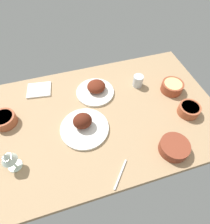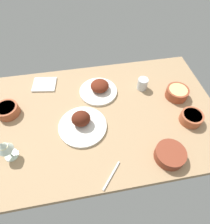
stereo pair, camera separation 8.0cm
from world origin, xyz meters
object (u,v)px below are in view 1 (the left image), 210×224
object	(u,v)px
bowl_soup	(189,109)
folded_napkin	(39,90)
plate_far_side	(84,125)
wine_glass	(8,158)
bowl_onions	(4,119)
fork_loose	(120,174)
water_tumbler	(138,81)
plate_near_viewer	(95,89)
bowl_pasta	(174,147)
bowl_potatoes	(172,87)

from	to	relation	value
bowl_soup	folded_napkin	xyz separation A→B (cm)	(-85.74, 45.44, -2.60)
plate_far_side	wine_glass	world-z (taller)	wine_glass
bowl_onions	fork_loose	distance (cm)	73.04
plate_far_side	bowl_soup	bearing A→B (deg)	-6.78
fork_loose	water_tumbler	bearing A→B (deg)	-169.74
bowl_soup	water_tumbler	xyz separation A→B (cm)	(-20.37, 30.97, 0.80)
plate_near_viewer	plate_far_side	xyz separation A→B (cm)	(-13.79, -25.31, 0.22)
bowl_soup	bowl_pasta	bearing A→B (deg)	-136.85
plate_far_side	wine_glass	bearing A→B (deg)	-162.64
bowl_soup	wine_glass	size ratio (longest dim) A/B	0.91
plate_near_viewer	bowl_soup	size ratio (longest dim) A/B	1.96
bowl_soup	wine_glass	xyz separation A→B (cm)	(-101.99, -4.51, 6.73)
bowl_soup	water_tumbler	bearing A→B (deg)	123.33
plate_far_side	bowl_potatoes	xyz separation A→B (cm)	(62.99, 12.37, 0.52)
plate_far_side	fork_loose	size ratio (longest dim) A/B	1.73
bowl_onions	bowl_potatoes	bearing A→B (deg)	-2.53
bowl_soup	bowl_onions	bearing A→B (deg)	167.02
plate_near_viewer	bowl_soup	world-z (taller)	plate_near_viewer
water_tumbler	fork_loose	bearing A→B (deg)	-120.19
plate_far_side	bowl_onions	bearing A→B (deg)	158.51
bowl_onions	folded_napkin	distance (cm)	29.72
bowl_onions	water_tumbler	xyz separation A→B (cm)	(86.40, 6.37, 0.78)
water_tumbler	bowl_potatoes	bearing A→B (deg)	-29.04
plate_far_side	water_tumbler	xyz separation A→B (cm)	(43.08, 23.42, 1.08)
plate_far_side	wine_glass	distance (cm)	40.99
bowl_pasta	wine_glass	bearing A→B (deg)	169.39
bowl_potatoes	plate_far_side	bearing A→B (deg)	-168.89
bowl_pasta	fork_loose	world-z (taller)	bowl_pasta
plate_near_viewer	bowl_potatoes	distance (cm)	50.88
water_tumbler	plate_far_side	bearing A→B (deg)	-151.47
fork_loose	bowl_soup	bearing A→B (deg)	155.15
water_tumbler	bowl_soup	bearing A→B (deg)	-56.67
bowl_soup	fork_loose	size ratio (longest dim) A/B	0.79
wine_glass	bowl_potatoes	bearing A→B (deg)	13.52
wine_glass	water_tumbler	size ratio (longest dim) A/B	1.75
wine_glass	fork_loose	xyz separation A→B (cm)	(49.58, -19.60, -9.53)
wine_glass	fork_loose	size ratio (longest dim) A/B	0.86
plate_near_viewer	bowl_potatoes	world-z (taller)	plate_near_viewer
plate_far_side	bowl_pasta	distance (cm)	50.43
bowl_onions	wine_glass	bearing A→B (deg)	-80.68
bowl_potatoes	fork_loose	size ratio (longest dim) A/B	0.87
plate_near_viewer	bowl_onions	size ratio (longest dim) A/B	1.85
plate_near_viewer	wine_glass	bearing A→B (deg)	-144.48
bowl_onions	bowl_soup	size ratio (longest dim) A/B	1.06
plate_near_viewer	wine_glass	distance (cm)	64.71
plate_far_side	bowl_pasta	size ratio (longest dim) A/B	1.79
water_tumbler	folded_napkin	bearing A→B (deg)	167.51
bowl_pasta	water_tumbler	distance (cm)	50.67
bowl_potatoes	bowl_soup	distance (cm)	19.92
plate_near_viewer	folded_napkin	xyz separation A→B (cm)	(-36.08, 12.59, -2.09)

